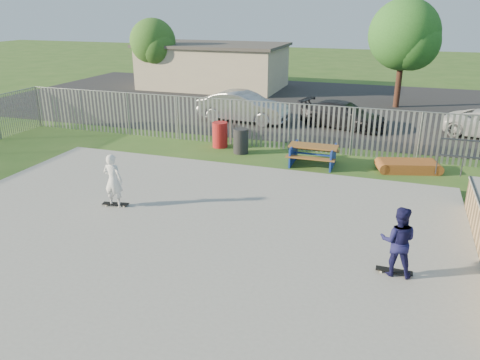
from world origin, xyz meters
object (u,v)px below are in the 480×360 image
(trash_bin_red, at_px, (220,135))
(tree_left, at_px, (153,42))
(trash_bin_grey, at_px, (241,141))
(car_dark, at_px, (343,115))
(funbox, at_px, (408,166))
(picnic_table, at_px, (313,155))
(skater_white, at_px, (113,180))
(car_silver, at_px, (243,107))
(skater_navy, at_px, (398,241))
(tree_mid, at_px, (404,35))

(trash_bin_red, relative_size, tree_left, 0.22)
(trash_bin_grey, bearing_deg, car_dark, 58.62)
(funbox, bearing_deg, trash_bin_red, 159.15)
(tree_left, bearing_deg, car_dark, -26.58)
(picnic_table, height_order, skater_white, skater_white)
(picnic_table, bearing_deg, car_dark, 86.38)
(picnic_table, distance_m, car_silver, 7.62)
(trash_bin_red, bearing_deg, skater_navy, -48.90)
(car_silver, relative_size, skater_navy, 2.94)
(car_silver, distance_m, tree_left, 12.34)
(trash_bin_grey, xyz_separation_m, tree_mid, (5.94, 11.92, 3.71))
(funbox, relative_size, skater_navy, 1.30)
(car_dark, distance_m, skater_white, 13.55)
(car_silver, bearing_deg, tree_mid, -44.45)
(picnic_table, distance_m, skater_navy, 8.15)
(tree_mid, bearing_deg, car_dark, -111.54)
(trash_bin_grey, height_order, tree_mid, tree_mid)
(tree_mid, bearing_deg, skater_navy, -88.79)
(car_dark, bearing_deg, tree_mid, -6.61)
(trash_bin_red, xyz_separation_m, tree_left, (-9.85, 12.42, 2.83))
(picnic_table, xyz_separation_m, skater_white, (-4.85, -6.19, 0.57))
(picnic_table, distance_m, skater_white, 7.89)
(car_silver, xyz_separation_m, tree_mid, (7.59, 6.58, 3.41))
(car_silver, bearing_deg, tree_left, 55.33)
(picnic_table, relative_size, skater_white, 1.14)
(car_dark, bearing_deg, skater_white, 172.30)
(tree_left, bearing_deg, trash_bin_grey, -49.76)
(trash_bin_grey, bearing_deg, trash_bin_red, 153.66)
(trash_bin_grey, bearing_deg, tree_left, 130.24)
(car_dark, distance_m, skater_navy, 14.07)
(picnic_table, bearing_deg, trash_bin_grey, 169.41)
(picnic_table, bearing_deg, tree_mid, 77.01)
(car_silver, distance_m, tree_mid, 10.61)
(car_dark, bearing_deg, trash_bin_red, 153.00)
(funbox, xyz_separation_m, tree_left, (-17.65, 13.17, 3.18))
(car_silver, bearing_deg, car_dark, -80.97)
(funbox, bearing_deg, car_silver, 130.99)
(car_dark, bearing_deg, tree_left, 78.35)
(picnic_table, xyz_separation_m, car_silver, (-4.79, 5.91, 0.41))
(trash_bin_red, height_order, skater_navy, skater_navy)
(skater_white, bearing_deg, funbox, -143.06)
(car_dark, bearing_deg, car_silver, 109.33)
(car_dark, relative_size, tree_left, 0.89)
(funbox, relative_size, skater_white, 1.30)
(skater_white, bearing_deg, car_dark, -113.89)
(funbox, bearing_deg, tree_mid, 77.98)
(trash_bin_grey, height_order, tree_left, tree_left)
(trash_bin_red, distance_m, car_silver, 4.81)
(car_dark, height_order, tree_left, tree_left)
(funbox, distance_m, skater_white, 10.67)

